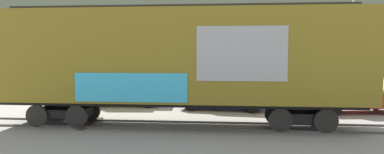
# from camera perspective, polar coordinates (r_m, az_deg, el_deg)

# --- Properties ---
(ground_plane) EXTENTS (260.00, 260.00, 0.00)m
(ground_plane) POSITION_cam_1_polar(r_m,az_deg,el_deg) (14.85, 1.32, -7.96)
(ground_plane) COLOR gray
(track) EXTENTS (59.99, 4.93, 0.08)m
(track) POSITION_cam_1_polar(r_m,az_deg,el_deg) (15.02, -3.22, -7.67)
(track) COLOR #4C4742
(track) RESTS_ON ground_plane
(freight_car) EXTENTS (15.15, 3.70, 5.01)m
(freight_car) POSITION_cam_1_polar(r_m,az_deg,el_deg) (14.66, -2.24, 3.13)
(freight_car) COLOR olive
(freight_car) RESTS_ON ground_plane
(flagpole) EXTENTS (1.28, 0.81, 9.37)m
(flagpole) POSITION_cam_1_polar(r_m,az_deg,el_deg) (24.88, 24.83, 9.84)
(flagpole) COLOR silver
(flagpole) RESTS_ON ground_plane
(hillside) EXTENTS (130.61, 37.75, 17.92)m
(hillside) POSITION_cam_1_polar(r_m,az_deg,el_deg) (72.36, 7.24, 6.93)
(hillside) COLOR slate
(hillside) RESTS_ON ground_plane
(parked_car_tan) EXTENTS (4.78, 2.31, 1.79)m
(parked_car_tan) POSITION_cam_1_polar(r_m,az_deg,el_deg) (20.75, -11.26, -2.08)
(parked_car_tan) COLOR #9E8966
(parked_car_tan) RESTS_ON ground_plane
(parked_car_blue) EXTENTS (4.79, 2.26, 1.77)m
(parked_car_blue) POSITION_cam_1_polar(r_m,az_deg,el_deg) (19.17, 4.85, -2.58)
(parked_car_blue) COLOR navy
(parked_car_blue) RESTS_ON ground_plane
(parked_car_red) EXTENTS (4.57, 2.52, 1.74)m
(parked_car_red) POSITION_cam_1_polar(r_m,az_deg,el_deg) (19.86, 24.65, -2.72)
(parked_car_red) COLOR #B21E1E
(parked_car_red) RESTS_ON ground_plane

